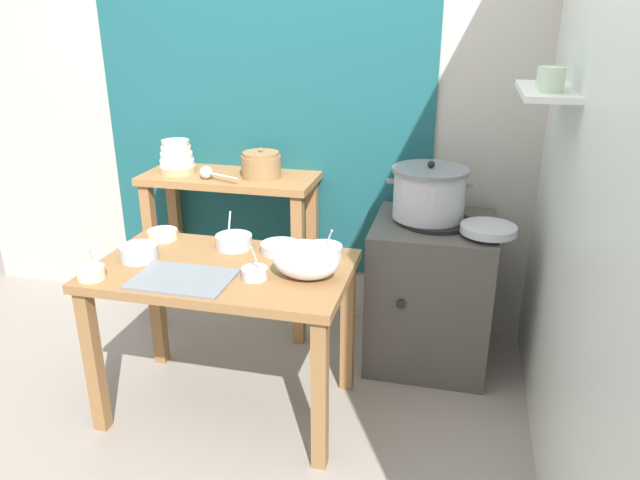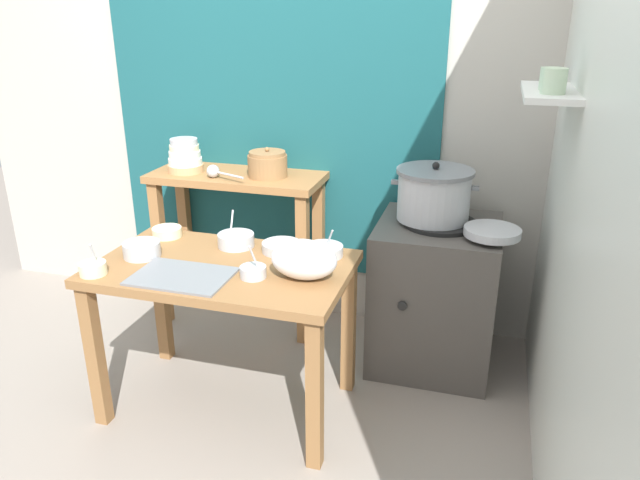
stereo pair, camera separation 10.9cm
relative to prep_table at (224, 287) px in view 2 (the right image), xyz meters
name	(u,v)px [view 2 (the right image)]	position (x,y,z in m)	size (l,w,h in m)	color
ground_plane	(230,408)	(0.01, -0.04, -0.61)	(9.00, 9.00, 0.00)	gray
wall_back	(313,96)	(0.09, 1.06, 0.69)	(4.40, 0.12, 2.60)	#B2ADA3
wall_right	(591,143)	(1.41, 0.16, 0.69)	(0.30, 3.20, 2.60)	silver
prep_table	(224,287)	(0.00, 0.00, 0.00)	(1.10, 0.66, 0.72)	olive
back_shelf_table	(238,212)	(-0.27, 0.79, 0.07)	(0.96, 0.40, 0.90)	#9E6B3D
stove_block	(434,294)	(0.86, 0.66, -0.23)	(0.60, 0.61, 0.78)	#4C4742
steamer_pot	(434,194)	(0.82, 0.68, 0.30)	(0.42, 0.37, 0.29)	#B7BABF
clay_pot	(268,164)	(-0.09, 0.79, 0.36)	(0.21, 0.21, 0.16)	olive
bowl_stack_enamel	(185,157)	(-0.56, 0.76, 0.37)	(0.20, 0.20, 0.19)	tan
ladle	(214,171)	(-0.35, 0.68, 0.33)	(0.25, 0.12, 0.07)	#B7BABF
serving_tray	(182,276)	(-0.10, -0.17, 0.12)	(0.40, 0.28, 0.01)	slate
plastic_bag	(304,259)	(0.38, -0.03, 0.19)	(0.28, 0.18, 0.17)	white
wide_pan	(492,232)	(1.11, 0.52, 0.19)	(0.26, 0.26, 0.04)	#B7BABF
prep_bowl_0	(253,271)	(0.18, -0.09, 0.14)	(0.11, 0.11, 0.15)	#B7BABF
prep_bowl_1	(236,239)	(-0.03, 0.21, 0.14)	(0.17, 0.17, 0.17)	#B7BABF
prep_bowl_2	(142,249)	(-0.38, -0.02, 0.15)	(0.16, 0.16, 0.07)	#B7BABF
prep_bowl_3	(167,232)	(-0.40, 0.24, 0.14)	(0.14, 0.14, 0.04)	beige
prep_bowl_4	(324,250)	(0.40, 0.22, 0.14)	(0.17, 0.17, 0.13)	#B7BABF
prep_bowl_5	(282,247)	(0.20, 0.21, 0.13)	(0.18, 0.18, 0.04)	#B7BABF
prep_bowl_6	(93,268)	(-0.47, -0.24, 0.14)	(0.11, 0.11, 0.14)	beige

